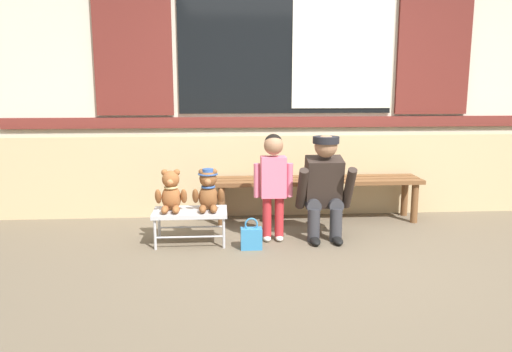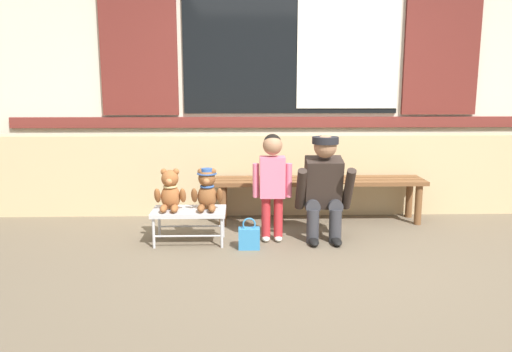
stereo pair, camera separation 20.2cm
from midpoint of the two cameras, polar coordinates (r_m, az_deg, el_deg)
The scene contains 10 objects.
ground_plane at distance 4.21m, azimuth 7.49°, elevation -9.00°, with size 60.00×60.00×0.00m, color brown.
brick_low_wall at distance 5.47m, azimuth 5.29°, elevation 0.22°, with size 6.71×0.25×0.85m, color tan.
shop_facade at distance 5.91m, azimuth 4.97°, elevation 15.15°, with size 6.85×0.26×3.76m.
wooden_bench_long at distance 5.16m, azimuth 8.25°, elevation -1.07°, with size 2.10×0.40×0.44m.
small_display_bench at distance 4.48m, azimuth -6.25°, elevation -4.20°, with size 0.64×0.36×0.30m.
teddy_bear_plain at distance 4.45m, azimuth -8.35°, elevation -1.73°, with size 0.28×0.26×0.36m.
teddy_bear_with_hat at distance 4.42m, azimuth -4.23°, elevation -1.61°, with size 0.28×0.27×0.36m.
child_standing at distance 4.44m, azimuth 3.16°, elevation 0.04°, with size 0.35×0.18×0.96m.
adult_crouching at distance 4.55m, azimuth 8.98°, elevation -1.27°, with size 0.50×0.49×0.95m.
handbag_on_ground at distance 4.34m, azimuth 0.56°, elevation -6.97°, with size 0.18×0.11×0.27m.
Camera 2 is at (-0.54, -3.92, 1.40)m, focal length 35.55 mm.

